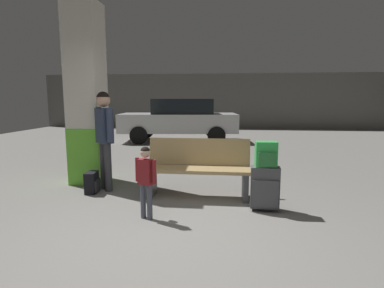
# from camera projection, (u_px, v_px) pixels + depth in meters

# --- Properties ---
(ground_plane) EXTENTS (18.00, 18.00, 0.10)m
(ground_plane) POSITION_uv_depth(u_px,v_px,m) (197.00, 165.00, 7.25)
(ground_plane) COLOR gray
(garage_back_wall) EXTENTS (18.00, 0.12, 2.80)m
(garage_back_wall) POSITION_uv_depth(u_px,v_px,m) (212.00, 101.00, 15.76)
(garage_back_wall) COLOR slate
(garage_back_wall) RESTS_ON ground_plane
(structural_pillar) EXTENTS (0.57, 0.57, 3.14)m
(structural_pillar) POSITION_uv_depth(u_px,v_px,m) (87.00, 96.00, 5.36)
(structural_pillar) COLOR #66C633
(structural_pillar) RESTS_ON ground_plane
(bench) EXTENTS (1.60, 0.54, 0.89)m
(bench) POSITION_uv_depth(u_px,v_px,m) (198.00, 168.00, 4.70)
(bench) COLOR tan
(bench) RESTS_ON ground_plane
(suitcase) EXTENTS (0.39, 0.25, 0.60)m
(suitcase) POSITION_uv_depth(u_px,v_px,m) (265.00, 187.00, 4.10)
(suitcase) COLOR #4C4C51
(suitcase) RESTS_ON ground_plane
(backpack_bright) EXTENTS (0.29, 0.20, 0.34)m
(backpack_bright) POSITION_uv_depth(u_px,v_px,m) (266.00, 155.00, 4.03)
(backpack_bright) COLOR green
(backpack_bright) RESTS_ON suitcase
(child) EXTENTS (0.29, 0.23, 0.93)m
(child) POSITION_uv_depth(u_px,v_px,m) (146.00, 175.00, 3.78)
(child) COLOR #4C5160
(child) RESTS_ON ground_plane
(adult) EXTENTS (0.41, 0.43, 1.62)m
(adult) POSITION_uv_depth(u_px,v_px,m) (104.00, 130.00, 4.94)
(adult) COLOR #38383D
(adult) RESTS_ON ground_plane
(backpack_dark_floor) EXTENTS (0.22, 0.30, 0.34)m
(backpack_dark_floor) POSITION_uv_depth(u_px,v_px,m) (92.00, 183.00, 4.91)
(backpack_dark_floor) COLOR black
(backpack_dark_floor) RESTS_ON ground_plane
(parked_car_far) EXTENTS (4.26, 2.14, 1.51)m
(parked_car_far) POSITION_uv_depth(u_px,v_px,m) (180.00, 119.00, 10.90)
(parked_car_far) COLOR silver
(parked_car_far) RESTS_ON ground_plane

